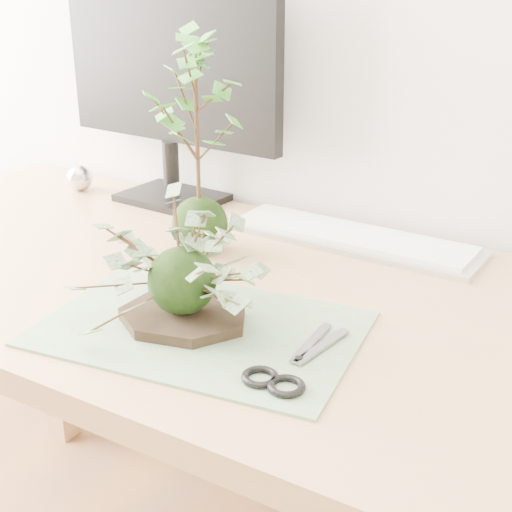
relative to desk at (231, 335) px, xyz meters
name	(u,v)px	position (x,y,z in m)	size (l,w,h in m)	color
desk	(231,335)	(0.00, 0.00, 0.00)	(1.60, 0.70, 0.74)	tan
cutting_mat	(201,328)	(0.04, -0.14, 0.09)	(0.42, 0.28, 0.00)	#6A8761
stone_dish	(184,317)	(0.02, -0.14, 0.10)	(0.19, 0.19, 0.01)	black
ivy_kokedama	(181,250)	(0.02, -0.14, 0.20)	(0.27, 0.27, 0.19)	black
maple_kokedama	(195,86)	(-0.12, 0.09, 0.37)	(0.28, 0.28, 0.40)	black
keyboard	(351,238)	(0.09, 0.26, 0.10)	(0.47, 0.15, 0.02)	#BABABA
monitor	(169,72)	(-0.33, 0.30, 0.35)	(0.51, 0.16, 0.45)	black
foil_ball	(80,178)	(-0.55, 0.25, 0.12)	(0.06, 0.06, 0.06)	silver
scissors	(284,373)	(0.20, -0.19, 0.10)	(0.08, 0.18, 0.01)	gray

